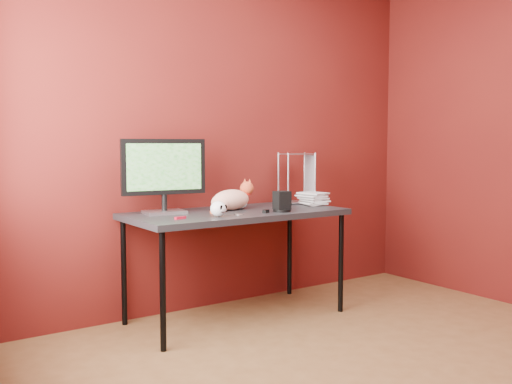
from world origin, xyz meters
TOP-DOWN VIEW (x-y plane):
  - room at (0.00, 0.00)m, footprint 3.52×3.52m
  - desk at (-0.15, 1.37)m, footprint 1.50×0.70m
  - monitor at (-0.62, 1.52)m, footprint 0.57×0.21m
  - cat at (-0.15, 1.44)m, footprint 0.43×0.24m
  - skull_mug at (-0.41, 1.17)m, footprint 0.10×0.11m
  - speaker at (0.09, 1.16)m, footprint 0.12×0.12m
  - book_stack at (0.48, 1.41)m, footprint 0.20×0.24m
  - wire_rack at (0.52, 1.55)m, footprint 0.26×0.23m
  - pocket_knife at (-0.66, 1.21)m, footprint 0.08×0.04m
  - black_gadget at (-0.05, 1.16)m, footprint 0.05×0.04m
  - washer at (-0.26, 1.17)m, footprint 0.05×0.05m

SIDE VIEW (x-z plane):
  - desk at x=-0.15m, z-range 0.32..1.07m
  - washer at x=-0.26m, z-range 0.75..0.75m
  - pocket_knife at x=-0.66m, z-range 0.75..0.77m
  - black_gadget at x=-0.05m, z-range 0.75..0.77m
  - skull_mug at x=-0.41m, z-range 0.75..0.85m
  - speaker at x=0.09m, z-range 0.75..0.88m
  - cat at x=-0.15m, z-range 0.72..0.93m
  - wire_rack at x=0.52m, z-range 0.75..1.14m
  - monitor at x=-0.62m, z-range 0.78..1.27m
  - book_stack at x=0.48m, z-range 0.75..1.80m
  - room at x=0.00m, z-range 0.14..2.75m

